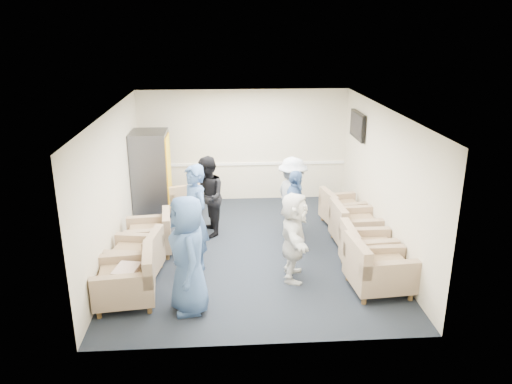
{
  "coord_description": "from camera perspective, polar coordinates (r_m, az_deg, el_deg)",
  "views": [
    {
      "loc": [
        -0.5,
        -8.76,
        4.16
      ],
      "look_at": [
        0.11,
        0.2,
        1.11
      ],
      "focal_mm": 35.0,
      "sensor_mm": 36.0,
      "label": 1
    }
  ],
  "objects": [
    {
      "name": "ceiling",
      "position": [
        8.89,
        -0.63,
        9.3
      ],
      "size": [
        6.0,
        6.0,
        0.0
      ],
      "primitive_type": "plane",
      "rotation": [
        3.14,
        0.0,
        0.0
      ],
      "color": "white",
      "rests_on": "back_wall"
    },
    {
      "name": "person_front_left",
      "position": [
        7.48,
        -7.78,
        -7.15
      ],
      "size": [
        0.78,
        1.01,
        1.83
      ],
      "primitive_type": "imported",
      "rotation": [
        0.0,
        0.0,
        -1.34
      ],
      "color": "#3A598C",
      "rests_on": "floor"
    },
    {
      "name": "person_back_left",
      "position": [
        10.12,
        -5.57,
        -0.57
      ],
      "size": [
        0.79,
        0.92,
        1.66
      ],
      "primitive_type": "imported",
      "rotation": [
        0.0,
        0.0,
        -1.35
      ],
      "color": "black",
      "rests_on": "floor"
    },
    {
      "name": "left_wall",
      "position": [
        9.41,
        -15.98,
        0.63
      ],
      "size": [
        0.02,
        6.0,
        2.7
      ],
      "primitive_type": "cube",
      "color": "beige",
      "rests_on": "floor"
    },
    {
      "name": "right_wall",
      "position": [
        9.68,
        14.35,
        1.27
      ],
      "size": [
        0.02,
        6.0,
        2.7
      ],
      "primitive_type": "cube",
      "color": "beige",
      "rests_on": "floor"
    },
    {
      "name": "back_wall",
      "position": [
        12.1,
        -1.44,
        5.31
      ],
      "size": [
        5.0,
        0.02,
        2.7
      ],
      "primitive_type": "cube",
      "color": "beige",
      "rests_on": "floor"
    },
    {
      "name": "backpack",
      "position": [
        9.56,
        -8.56,
        -5.68
      ],
      "size": [
        0.27,
        0.2,
        0.47
      ],
      "rotation": [
        0.0,
        0.0,
        -0.0
      ],
      "color": "black",
      "rests_on": "floor"
    },
    {
      "name": "front_wall",
      "position": [
        6.43,
        0.98,
        -7.17
      ],
      "size": [
        5.0,
        0.02,
        2.7
      ],
      "primitive_type": "cube",
      "color": "beige",
      "rests_on": "floor"
    },
    {
      "name": "armchair_right_near",
      "position": [
        8.4,
        13.52,
        -8.58
      ],
      "size": [
        1.02,
        1.02,
        0.76
      ],
      "rotation": [
        0.0,
        0.0,
        1.65
      ],
      "color": "#92785E",
      "rests_on": "floor"
    },
    {
      "name": "armchair_corner",
      "position": [
        11.62,
        -8.34,
        -0.84
      ],
      "size": [
        0.97,
        0.97,
        0.61
      ],
      "rotation": [
        0.0,
        0.0,
        3.46
      ],
      "color": "#92785E",
      "rests_on": "floor"
    },
    {
      "name": "armchair_left_near",
      "position": [
        8.09,
        -14.34,
        -9.89
      ],
      "size": [
        1.01,
        1.01,
        0.73
      ],
      "rotation": [
        0.0,
        0.0,
        -1.46
      ],
      "color": "#92785E",
      "rests_on": "floor"
    },
    {
      "name": "armchair_right_midnear",
      "position": [
        8.96,
        12.51,
        -6.8
      ],
      "size": [
        0.91,
        0.91,
        0.73
      ],
      "rotation": [
        0.0,
        0.0,
        1.57
      ],
      "color": "#92785E",
      "rests_on": "floor"
    },
    {
      "name": "vending_machine",
      "position": [
        11.32,
        -11.84,
        1.97
      ],
      "size": [
        0.79,
        0.92,
        1.94
      ],
      "color": "#4E4F55",
      "rests_on": "floor"
    },
    {
      "name": "armchair_right_midfar",
      "position": [
        10.0,
        11.04,
        -3.98
      ],
      "size": [
        0.93,
        0.93,
        0.71
      ],
      "rotation": [
        0.0,
        0.0,
        1.62
      ],
      "color": "#92785E",
      "rests_on": "floor"
    },
    {
      "name": "floor",
      "position": [
        9.71,
        -0.58,
        -6.62
      ],
      "size": [
        6.0,
        6.0,
        0.0
      ],
      "primitive_type": "plane",
      "color": "black",
      "rests_on": "ground"
    },
    {
      "name": "pillow",
      "position": [
        8.0,
        -14.55,
        -8.76
      ],
      "size": [
        0.41,
        0.5,
        0.13
      ],
      "primitive_type": "cube",
      "rotation": [
        0.0,
        0.0,
        -1.76
      ],
      "color": "beige",
      "rests_on": "armchair_left_near"
    },
    {
      "name": "armchair_left_far",
      "position": [
        9.67,
        -11.84,
        -4.98
      ],
      "size": [
        0.92,
        0.92,
        0.67
      ],
      "rotation": [
        0.0,
        0.0,
        -1.47
      ],
      "color": "#92785E",
      "rests_on": "floor"
    },
    {
      "name": "tv",
      "position": [
        11.16,
        11.52,
        7.46
      ],
      "size": [
        0.1,
        1.0,
        0.58
      ],
      "color": "black",
      "rests_on": "right_wall"
    },
    {
      "name": "person_back_right",
      "position": [
        10.08,
        4.18,
        -0.61
      ],
      "size": [
        0.88,
        1.19,
        1.65
      ],
      "primitive_type": "imported",
      "rotation": [
        0.0,
        0.0,
        1.84
      ],
      "color": "silver",
      "rests_on": "floor"
    },
    {
      "name": "chair_rail",
      "position": [
        12.19,
        -1.42,
        3.23
      ],
      "size": [
        4.98,
        0.04,
        0.06
      ],
      "primitive_type": "cube",
      "color": "white",
      "rests_on": "back_wall"
    },
    {
      "name": "person_mid_right",
      "position": [
        9.51,
        4.42,
        -2.1
      ],
      "size": [
        0.71,
        0.99,
        1.57
      ],
      "primitive_type": "imported",
      "rotation": [
        0.0,
        0.0,
        1.17
      ],
      "color": "#3A598C",
      "rests_on": "floor"
    },
    {
      "name": "armchair_left_mid",
      "position": [
        8.85,
        -13.38,
        -7.36
      ],
      "size": [
        0.98,
        0.98,
        0.69
      ],
      "rotation": [
        0.0,
        0.0,
        -1.72
      ],
      "color": "#92785E",
      "rests_on": "floor"
    },
    {
      "name": "person_mid_left",
      "position": [
        8.76,
        -7.01,
        -2.91
      ],
      "size": [
        0.74,
        0.82,
        1.9
      ],
      "primitive_type": "imported",
      "rotation": [
        0.0,
        0.0,
        -1.05
      ],
      "color": "#3A598C",
      "rests_on": "floor"
    },
    {
      "name": "armchair_right_far",
      "position": [
        10.91,
        9.63,
        -2.1
      ],
      "size": [
        0.94,
        0.94,
        0.66
      ],
      "rotation": [
        0.0,
        0.0,
        1.74
      ],
      "color": "#92785E",
      "rests_on": "floor"
    },
    {
      "name": "person_front_right",
      "position": [
        8.4,
        4.34,
        -5.08
      ],
      "size": [
        0.64,
        1.48,
        1.55
      ],
      "primitive_type": "imported",
      "rotation": [
        0.0,
        0.0,
        1.44
      ],
      "color": "white",
      "rests_on": "floor"
    }
  ]
}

